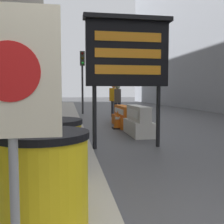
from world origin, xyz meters
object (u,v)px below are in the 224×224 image
barrel_drum_middle (51,153)px  message_board (127,53)px  traffic_light_near_curb (82,69)px  pedestrian_worker (114,97)px  pedestrian_passerby (118,99)px  traffic_cone_near (118,120)px  barrel_drum_foreground (44,179)px  jersey_barrier_orange_near (124,117)px  jersey_barrier_white (138,122)px  warning_sign (11,91)px

barrel_drum_middle → message_board: 3.64m
traffic_light_near_curb → pedestrian_worker: bearing=-56.7°
pedestrian_worker → pedestrian_passerby: 1.40m
traffic_cone_near → barrel_drum_foreground: bearing=-105.7°
jersey_barrier_orange_near → traffic_cone_near: 0.79m
traffic_cone_near → pedestrian_worker: (0.59, 4.26, 0.72)m
barrel_drum_foreground → pedestrian_passerby: pedestrian_passerby is taller
barrel_drum_foreground → jersey_barrier_orange_near: barrel_drum_foreground is taller
barrel_drum_foreground → traffic_light_near_curb: 13.85m
message_board → jersey_barrier_white: bearing=67.0°
warning_sign → pedestrian_worker: warning_sign is taller
barrel_drum_middle → message_board: message_board is taller
barrel_drum_middle → traffic_cone_near: size_ratio=1.25×
traffic_cone_near → message_board: bearing=-96.6°
barrel_drum_middle → pedestrian_worker: size_ratio=0.48×
barrel_drum_middle → traffic_light_near_curb: traffic_light_near_curb is taller
jersey_barrier_orange_near → jersey_barrier_white: bearing=-90.0°
jersey_barrier_white → pedestrian_passerby: 4.38m
jersey_barrier_orange_near → message_board: bearing=-100.9°
jersey_barrier_white → traffic_cone_near: size_ratio=2.48×
warning_sign → traffic_light_near_curb: traffic_light_near_curb is taller
barrel_drum_middle → pedestrian_passerby: size_ratio=0.50×
barrel_drum_foreground → pedestrian_worker: pedestrian_worker is taller
barrel_drum_middle → pedestrian_passerby: 9.27m
barrel_drum_foreground → jersey_barrier_white: 6.07m
message_board → jersey_barrier_orange_near: (0.76, 3.94, -1.91)m
message_board → traffic_light_near_curb: bearing=93.2°
traffic_light_near_curb → pedestrian_passerby: bearing=-68.5°
jersey_barrier_white → pedestrian_worker: size_ratio=0.95×
pedestrian_passerby → barrel_drum_foreground: bearing=-176.1°
traffic_light_near_curb → pedestrian_worker: (1.53, -2.33, -1.68)m
jersey_barrier_white → jersey_barrier_orange_near: bearing=90.0°
pedestrian_worker → jersey_barrier_orange_near: bearing=-142.0°
barrel_drum_foreground → message_board: size_ratio=0.27×
barrel_drum_foreground → pedestrian_worker: (2.58, 11.31, 0.46)m
traffic_light_near_curb → pedestrian_passerby: 4.36m
jersey_barrier_white → jersey_barrier_orange_near: 2.16m
traffic_light_near_curb → pedestrian_passerby: size_ratio=2.20×
traffic_cone_near → jersey_barrier_white: bearing=-75.6°
message_board → pedestrian_worker: message_board is taller
warning_sign → traffic_cone_near: warning_sign is taller
message_board → jersey_barrier_orange_near: bearing=79.1°
pedestrian_worker → pedestrian_passerby: size_ratio=1.04×
pedestrian_worker → traffic_light_near_curb: bearing=74.7°
barrel_drum_middle → traffic_cone_near: 6.37m
jersey_barrier_orange_near → traffic_cone_near: size_ratio=3.14×
barrel_drum_middle → traffic_cone_near: (2.00, 6.04, -0.25)m
traffic_cone_near → pedestrian_worker: bearing=82.1°
pedestrian_worker → jersey_barrier_white: bearing=-140.7°
pedestrian_worker → message_board: bearing=-145.9°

